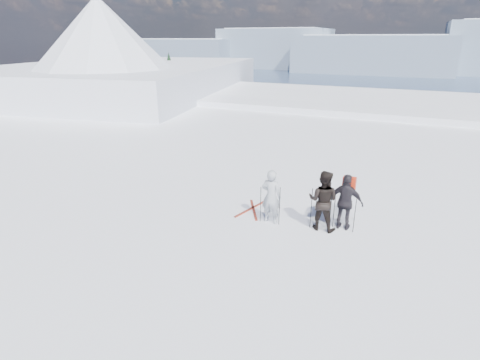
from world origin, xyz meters
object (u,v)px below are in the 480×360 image
object	(u,v)px
skier_grey	(271,196)
skier_pack	(346,202)
skis_loose	(252,209)
skier_dark	(323,200)

from	to	relation	value
skier_grey	skier_pack	xyz separation A→B (m)	(2.30, 0.53, -0.00)
skier_pack	skis_loose	size ratio (longest dim) A/B	1.12
skier_grey	skier_dark	size ratio (longest dim) A/B	0.94
skier_grey	skis_loose	xyz separation A→B (m)	(-0.93, 0.62, -0.91)
skier_dark	skier_pack	distance (m)	0.73
skier_grey	skis_loose	world-z (taller)	skier_grey
skier_dark	skier_pack	world-z (taller)	skier_dark
skier_dark	skis_loose	world-z (taller)	skier_dark
skier_dark	skier_pack	xyz separation A→B (m)	(0.66, 0.30, -0.06)
skier_grey	skier_pack	bearing A→B (deg)	-162.94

